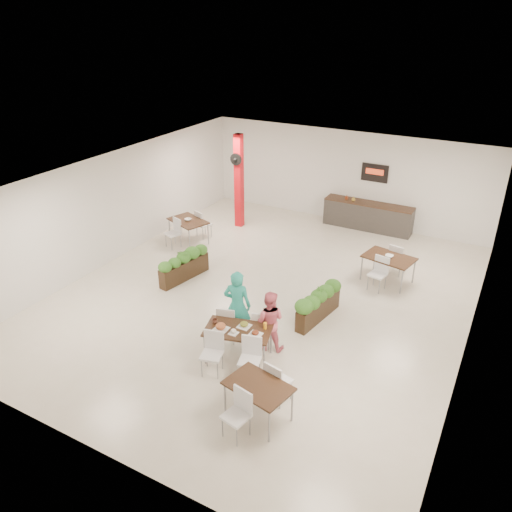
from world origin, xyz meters
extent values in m
plane|color=beige|center=(0.00, 0.00, 0.00)|extent=(12.00, 12.00, 0.00)
cube|color=white|center=(0.00, 6.00, 1.60)|extent=(10.00, 0.10, 3.20)
cube|color=white|center=(0.00, -6.00, 1.60)|extent=(10.00, 0.10, 3.20)
cube|color=white|center=(-5.00, 0.00, 1.60)|extent=(0.10, 12.00, 3.20)
cube|color=white|center=(5.00, 0.00, 1.60)|extent=(0.10, 12.00, 3.20)
cube|color=white|center=(0.00, 0.00, 3.20)|extent=(10.00, 12.00, 0.04)
cube|color=red|center=(-3.00, 3.80, 1.60)|extent=(0.25, 0.25, 3.20)
cylinder|color=black|center=(-3.00, 3.62, 2.40)|extent=(0.40, 0.06, 0.40)
sphere|color=black|center=(-3.00, 3.58, 2.40)|extent=(0.12, 0.12, 0.12)
cube|color=#332F2D|center=(1.00, 5.65, 0.45)|extent=(3.00, 0.60, 0.90)
cube|color=black|center=(1.00, 5.65, 0.92)|extent=(3.00, 0.62, 0.04)
cube|color=black|center=(1.00, 5.96, 1.90)|extent=(0.90, 0.04, 0.60)
cube|color=red|center=(1.00, 5.93, 1.95)|extent=(0.60, 0.02, 0.18)
imported|color=maroon|center=(0.20, 5.65, 1.04)|extent=(0.09, 0.09, 0.19)
imported|color=#B8932E|center=(0.45, 5.65, 1.02)|extent=(0.13, 0.13, 0.17)
cube|color=black|center=(0.74, -2.65, 0.73)|extent=(1.56, 1.14, 0.04)
cylinder|color=gray|center=(0.21, -3.14, 0.35)|extent=(0.04, 0.04, 0.71)
cylinder|color=gray|center=(1.45, -2.81, 0.35)|extent=(0.04, 0.04, 0.71)
cylinder|color=gray|center=(0.03, -2.49, 0.35)|extent=(0.04, 0.04, 0.71)
cylinder|color=gray|center=(1.27, -2.15, 0.35)|extent=(0.04, 0.04, 0.71)
cube|color=white|center=(0.20, -2.17, 0.45)|extent=(0.51, 0.51, 0.05)
cube|color=white|center=(0.25, -2.36, 0.70)|extent=(0.42, 0.15, 0.45)
cylinder|color=gray|center=(0.32, -1.96, 0.21)|extent=(0.02, 0.02, 0.43)
cylinder|color=gray|center=(-0.01, -2.05, 0.21)|extent=(0.02, 0.02, 0.43)
cylinder|color=gray|center=(0.40, -2.29, 0.21)|extent=(0.02, 0.02, 0.43)
cylinder|color=gray|center=(0.08, -2.38, 0.21)|extent=(0.02, 0.02, 0.43)
cube|color=white|center=(0.97, -1.96, 0.45)|extent=(0.51, 0.51, 0.05)
cube|color=white|center=(1.02, -2.15, 0.70)|extent=(0.42, 0.15, 0.45)
cylinder|color=gray|center=(1.09, -1.76, 0.21)|extent=(0.02, 0.02, 0.43)
cylinder|color=gray|center=(0.76, -1.84, 0.21)|extent=(0.02, 0.02, 0.43)
cylinder|color=gray|center=(1.18, -2.08, 0.21)|extent=(0.02, 0.02, 0.43)
cylinder|color=gray|center=(0.85, -2.17, 0.21)|extent=(0.02, 0.02, 0.43)
cube|color=white|center=(0.51, -3.33, 0.45)|extent=(0.51, 0.51, 0.05)
cube|color=white|center=(0.46, -3.15, 0.70)|extent=(0.42, 0.15, 0.45)
cylinder|color=gray|center=(0.39, -3.54, 0.21)|extent=(0.02, 0.02, 0.43)
cylinder|color=gray|center=(0.72, -3.45, 0.21)|extent=(0.02, 0.02, 0.43)
cylinder|color=gray|center=(0.30, -3.21, 0.21)|extent=(0.02, 0.02, 0.43)
cylinder|color=gray|center=(0.63, -3.12, 0.21)|extent=(0.02, 0.02, 0.43)
cube|color=white|center=(1.28, -3.12, 0.45)|extent=(0.51, 0.51, 0.05)
cube|color=white|center=(1.23, -2.94, 0.70)|extent=(0.42, 0.15, 0.45)
cylinder|color=gray|center=(1.16, -3.33, 0.21)|extent=(0.02, 0.02, 0.43)
cylinder|color=gray|center=(1.49, -3.24, 0.21)|extent=(0.02, 0.02, 0.43)
cylinder|color=gray|center=(1.07, -3.00, 0.21)|extent=(0.02, 0.02, 0.43)
cylinder|color=gray|center=(1.40, -2.91, 0.21)|extent=(0.02, 0.02, 0.43)
cube|color=white|center=(0.43, -2.83, 0.76)|extent=(0.37, 0.37, 0.01)
ellipsoid|color=#9E4427|center=(0.43, -2.83, 0.83)|extent=(0.22, 0.22, 0.13)
cube|color=white|center=(0.80, -2.51, 0.76)|extent=(0.32, 0.32, 0.01)
ellipsoid|color=orange|center=(0.80, -2.51, 0.82)|extent=(0.18, 0.18, 0.11)
cube|color=white|center=(1.16, -2.66, 0.76)|extent=(0.32, 0.32, 0.01)
ellipsoid|color=#45180D|center=(1.16, -2.66, 0.81)|extent=(0.16, 0.16, 0.10)
cube|color=white|center=(0.74, -2.83, 0.76)|extent=(0.22, 0.22, 0.01)
ellipsoid|color=white|center=(0.74, -2.83, 0.80)|extent=(0.12, 0.12, 0.07)
cylinder|color=#FFA71A|center=(1.23, -2.36, 0.82)|extent=(0.07, 0.07, 0.15)
imported|color=brown|center=(0.18, -2.69, 0.80)|extent=(0.12, 0.12, 0.10)
imported|color=teal|center=(0.34, -2.00, 0.86)|extent=(0.71, 0.56, 1.71)
imported|color=#E66679|center=(1.14, -2.00, 0.71)|extent=(0.81, 0.70, 1.42)
cube|color=black|center=(-2.39, -0.30, 0.28)|extent=(0.57, 1.67, 0.55)
ellipsoid|color=#225A19|center=(-2.51, -0.96, 0.67)|extent=(0.40, 0.40, 0.32)
ellipsoid|color=#225A19|center=(-2.45, -0.63, 0.67)|extent=(0.40, 0.40, 0.32)
ellipsoid|color=#225A19|center=(-2.39, -0.30, 0.67)|extent=(0.40, 0.40, 0.32)
ellipsoid|color=#225A19|center=(-2.33, 0.04, 0.67)|extent=(0.40, 0.40, 0.32)
ellipsoid|color=#225A19|center=(-2.26, 0.37, 0.67)|extent=(0.40, 0.40, 0.32)
imported|color=#225A19|center=(-2.39, -0.30, 0.73)|extent=(0.32, 0.28, 0.36)
cube|color=black|center=(1.66, -0.40, 0.27)|extent=(0.53, 1.64, 0.54)
ellipsoid|color=#225A19|center=(1.55, -1.05, 0.66)|extent=(0.40, 0.40, 0.32)
ellipsoid|color=#225A19|center=(1.61, -0.73, 0.66)|extent=(0.40, 0.40, 0.32)
ellipsoid|color=#225A19|center=(1.66, -0.40, 0.66)|extent=(0.40, 0.40, 0.32)
ellipsoid|color=#225A19|center=(1.71, -0.08, 0.66)|extent=(0.40, 0.40, 0.32)
ellipsoid|color=#225A19|center=(1.77, 0.25, 0.66)|extent=(0.40, 0.40, 0.32)
imported|color=#225A19|center=(1.66, -0.40, 0.71)|extent=(0.20, 0.20, 0.35)
cube|color=black|center=(-3.75, 1.82, 0.73)|extent=(1.48, 1.23, 0.04)
cylinder|color=gray|center=(-4.41, 1.68, 0.35)|extent=(0.04, 0.04, 0.71)
cylinder|color=gray|center=(-3.34, 1.29, 0.35)|extent=(0.04, 0.04, 0.71)
cylinder|color=gray|center=(-4.16, 2.36, 0.35)|extent=(0.04, 0.04, 0.71)
cylinder|color=gray|center=(-3.09, 1.96, 0.35)|extent=(0.04, 0.04, 0.71)
cube|color=white|center=(-3.54, 2.39, 0.45)|extent=(0.54, 0.54, 0.05)
cube|color=white|center=(-3.61, 2.21, 0.70)|extent=(0.41, 0.18, 0.45)
cylinder|color=gray|center=(-3.32, 2.49, 0.21)|extent=(0.02, 0.02, 0.43)
cylinder|color=gray|center=(-3.64, 2.60, 0.21)|extent=(0.02, 0.02, 0.43)
cylinder|color=gray|center=(-3.44, 2.17, 0.21)|extent=(0.02, 0.02, 0.43)
cylinder|color=gray|center=(-3.76, 2.29, 0.21)|extent=(0.02, 0.02, 0.43)
cube|color=white|center=(-3.96, 1.26, 0.45)|extent=(0.54, 0.54, 0.05)
cube|color=white|center=(-3.89, 1.44, 0.70)|extent=(0.41, 0.18, 0.45)
cylinder|color=gray|center=(-4.18, 1.16, 0.21)|extent=(0.02, 0.02, 0.43)
cylinder|color=gray|center=(-3.86, 1.04, 0.21)|extent=(0.02, 0.02, 0.43)
cylinder|color=gray|center=(-4.06, 1.48, 0.21)|extent=(0.02, 0.02, 0.43)
cylinder|color=gray|center=(-3.74, 1.36, 0.21)|extent=(0.02, 0.02, 0.43)
imported|color=white|center=(-3.75, 1.82, 0.78)|extent=(0.22, 0.22, 0.05)
cube|color=black|center=(2.62, 2.28, 0.73)|extent=(1.46, 1.12, 0.04)
cylinder|color=gray|center=(1.96, 2.02, 0.35)|extent=(0.04, 0.04, 0.71)
cylinder|color=gray|center=(3.13, 1.79, 0.35)|extent=(0.04, 0.04, 0.71)
cylinder|color=gray|center=(2.11, 2.76, 0.35)|extent=(0.04, 0.04, 0.71)
cylinder|color=gray|center=(3.28, 2.53, 0.35)|extent=(0.04, 0.04, 0.71)
cube|color=white|center=(2.74, 2.86, 0.45)|extent=(0.50, 0.50, 0.05)
cube|color=white|center=(2.70, 2.68, 0.70)|extent=(0.42, 0.12, 0.45)
cylinder|color=gray|center=(2.94, 3.00, 0.21)|extent=(0.02, 0.02, 0.43)
cylinder|color=gray|center=(2.60, 3.06, 0.21)|extent=(0.02, 0.02, 0.43)
cylinder|color=gray|center=(2.87, 2.66, 0.21)|extent=(0.02, 0.02, 0.43)
cylinder|color=gray|center=(2.54, 2.73, 0.21)|extent=(0.02, 0.02, 0.43)
cube|color=white|center=(2.50, 1.69, 0.45)|extent=(0.50, 0.50, 0.05)
cube|color=white|center=(2.53, 1.87, 0.70)|extent=(0.42, 0.12, 0.45)
cylinder|color=gray|center=(2.30, 1.55, 0.21)|extent=(0.02, 0.02, 0.43)
cylinder|color=gray|center=(2.63, 1.49, 0.21)|extent=(0.02, 0.02, 0.43)
cylinder|color=gray|center=(2.36, 1.89, 0.21)|extent=(0.02, 0.02, 0.43)
cylinder|color=gray|center=(2.70, 1.82, 0.21)|extent=(0.02, 0.02, 0.43)
imported|color=white|center=(2.62, 2.28, 0.78)|extent=(0.22, 0.22, 0.05)
cube|color=black|center=(1.95, -3.98, 0.73)|extent=(1.30, 1.00, 0.04)
cylinder|color=gray|center=(1.36, -4.20, 0.35)|extent=(0.04, 0.04, 0.71)
cylinder|color=gray|center=(2.39, -4.41, 0.35)|extent=(0.04, 0.04, 0.71)
cylinder|color=gray|center=(1.50, -3.55, 0.35)|extent=(0.04, 0.04, 0.71)
cylinder|color=gray|center=(2.53, -3.77, 0.35)|extent=(0.04, 0.04, 0.71)
cube|color=white|center=(2.07, -3.40, 0.45)|extent=(0.50, 0.50, 0.05)
cube|color=white|center=(2.03, -3.58, 0.70)|extent=(0.42, 0.13, 0.45)
cylinder|color=gray|center=(2.27, -3.27, 0.21)|extent=(0.02, 0.02, 0.43)
cylinder|color=gray|center=(1.94, -3.19, 0.21)|extent=(0.02, 0.02, 0.43)
cylinder|color=gray|center=(2.20, -3.60, 0.21)|extent=(0.02, 0.02, 0.43)
cylinder|color=gray|center=(1.87, -3.53, 0.21)|extent=(0.02, 0.02, 0.43)
cube|color=white|center=(1.82, -4.57, 0.45)|extent=(0.50, 0.50, 0.05)
cube|color=white|center=(1.86, -4.38, 0.70)|extent=(0.42, 0.13, 0.45)
cylinder|color=gray|center=(1.62, -4.70, 0.21)|extent=(0.02, 0.02, 0.43)
cylinder|color=gray|center=(1.95, -4.77, 0.21)|extent=(0.02, 0.02, 0.43)
cylinder|color=gray|center=(1.69, -4.37, 0.21)|extent=(0.02, 0.02, 0.43)
cylinder|color=gray|center=(2.02, -4.44, 0.21)|extent=(0.02, 0.02, 0.43)
camera|label=1|loc=(5.25, -10.13, 6.77)|focal=35.00mm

